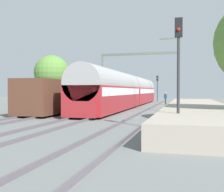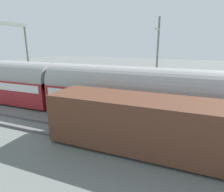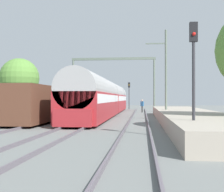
{
  "view_description": "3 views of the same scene",
  "coord_description": "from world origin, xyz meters",
  "px_view_note": "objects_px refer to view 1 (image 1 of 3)",
  "views": [
    {
      "loc": [
        6.94,
        -20.8,
        1.98
      ],
      "look_at": [
        0.0,
        5.19,
        1.45
      ],
      "focal_mm": 44.3,
      "sensor_mm": 36.0,
      "label": 1
    },
    {
      "loc": [
        -13.43,
        2.11,
        5.61
      ],
      "look_at": [
        -0.78,
        7.27,
        1.87
      ],
      "focal_mm": 31.26,
      "sensor_mm": 36.0,
      "label": 2
    },
    {
      "loc": [
        4.28,
        -21.19,
        1.91
      ],
      "look_at": [
        0.0,
        19.96,
        2.23
      ],
      "focal_mm": 47.35,
      "sensor_mm": 36.0,
      "label": 3
    }
  ],
  "objects_px": {
    "railway_signal_far": "(157,85)",
    "catenary_gantry": "(139,67)",
    "freight_car": "(64,96)",
    "railway_signal_near": "(178,60)",
    "passenger_train": "(128,91)",
    "person_crossing": "(166,97)"
  },
  "relations": [
    {
      "from": "railway_signal_far",
      "to": "passenger_train",
      "type": "bearing_deg",
      "value": -96.28
    },
    {
      "from": "freight_car",
      "to": "person_crossing",
      "type": "distance_m",
      "value": 17.84
    },
    {
      "from": "freight_car",
      "to": "railway_signal_far",
      "type": "distance_m",
      "value": 28.22
    },
    {
      "from": "railway_signal_near",
      "to": "catenary_gantry",
      "type": "distance_m",
      "value": 29.85
    },
    {
      "from": "freight_car",
      "to": "railway_signal_far",
      "type": "relative_size",
      "value": 2.77
    },
    {
      "from": "freight_car",
      "to": "passenger_train",
      "type": "bearing_deg",
      "value": 68.72
    },
    {
      "from": "passenger_train",
      "to": "person_crossing",
      "type": "xyz_separation_m",
      "value": [
        4.21,
        5.72,
        -0.94
      ]
    },
    {
      "from": "railway_signal_near",
      "to": "person_crossing",
      "type": "bearing_deg",
      "value": 95.24
    },
    {
      "from": "railway_signal_far",
      "to": "catenary_gantry",
      "type": "height_order",
      "value": "catenary_gantry"
    },
    {
      "from": "railway_signal_far",
      "to": "catenary_gantry",
      "type": "relative_size",
      "value": 0.38
    },
    {
      "from": "freight_car",
      "to": "catenary_gantry",
      "type": "xyz_separation_m",
      "value": [
        3.95,
        18.83,
        4.14
      ]
    },
    {
      "from": "passenger_train",
      "to": "railway_signal_far",
      "type": "bearing_deg",
      "value": 83.72
    },
    {
      "from": "railway_signal_near",
      "to": "catenary_gantry",
      "type": "height_order",
      "value": "catenary_gantry"
    },
    {
      "from": "freight_car",
      "to": "railway_signal_near",
      "type": "distance_m",
      "value": 14.8
    },
    {
      "from": "person_crossing",
      "to": "railway_signal_far",
      "type": "bearing_deg",
      "value": 127.42
    },
    {
      "from": "freight_car",
      "to": "person_crossing",
      "type": "bearing_deg",
      "value": 62.76
    },
    {
      "from": "catenary_gantry",
      "to": "person_crossing",
      "type": "bearing_deg",
      "value": -35.25
    },
    {
      "from": "person_crossing",
      "to": "freight_car",
      "type": "bearing_deg",
      "value": -90.92
    },
    {
      "from": "passenger_train",
      "to": "railway_signal_far",
      "type": "height_order",
      "value": "railway_signal_far"
    },
    {
      "from": "person_crossing",
      "to": "catenary_gantry",
      "type": "xyz_separation_m",
      "value": [
        -4.21,
        2.98,
        4.59
      ]
    },
    {
      "from": "person_crossing",
      "to": "railway_signal_near",
      "type": "bearing_deg",
      "value": -58.44
    },
    {
      "from": "freight_car",
      "to": "catenary_gantry",
      "type": "distance_m",
      "value": 19.68
    }
  ]
}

